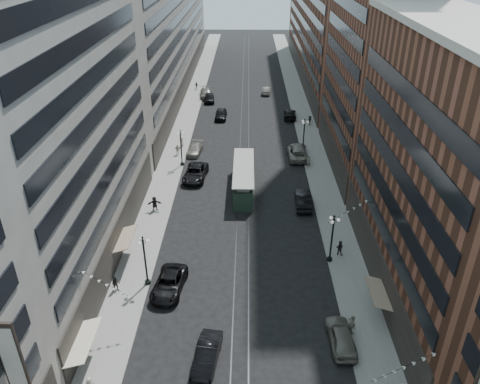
# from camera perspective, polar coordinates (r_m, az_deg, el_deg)

# --- Properties ---
(ground) EXTENTS (220.00, 220.00, 0.00)m
(ground) POSITION_cam_1_polar(r_m,az_deg,el_deg) (74.13, 0.52, 4.84)
(ground) COLOR black
(ground) RESTS_ON ground
(sidewalk_west) EXTENTS (4.00, 180.00, 0.15)m
(sidewalk_west) POSITION_cam_1_polar(r_m,az_deg,el_deg) (84.12, -7.00, 7.67)
(sidewalk_west) COLOR gray
(sidewalk_west) RESTS_ON ground
(sidewalk_east) EXTENTS (4.00, 180.00, 0.15)m
(sidewalk_east) POSITION_cam_1_polar(r_m,az_deg,el_deg) (84.00, 8.17, 7.56)
(sidewalk_east) COLOR gray
(sidewalk_east) RESTS_ON ground
(rail_west) EXTENTS (0.12, 180.00, 0.02)m
(rail_west) POSITION_cam_1_polar(r_m,az_deg,el_deg) (83.37, 0.10, 7.64)
(rail_west) COLOR #2D2D33
(rail_west) RESTS_ON ground
(rail_east) EXTENTS (0.12, 180.00, 0.02)m
(rail_east) POSITION_cam_1_polar(r_m,az_deg,el_deg) (83.36, 1.07, 7.64)
(rail_east) COLOR #2D2D33
(rail_east) RESTS_ON ground
(building_west_mid) EXTENTS (8.00, 36.00, 28.00)m
(building_west_mid) POSITION_cam_1_polar(r_m,az_deg,el_deg) (47.16, -20.99, 6.88)
(building_west_mid) COLOR #AAA497
(building_west_mid) RESTS_ON ground
(building_west_far) EXTENTS (8.00, 90.00, 26.00)m
(building_west_far) POSITION_cam_1_polar(r_m,az_deg,el_deg) (106.58, -8.99, 19.24)
(building_west_far) COLOR #AAA497
(building_west_far) RESTS_ON ground
(building_east_mid) EXTENTS (8.00, 30.00, 24.00)m
(building_east_mid) POSITION_cam_1_polar(r_m,az_deg,el_deg) (43.35, 23.30, 1.61)
(building_east_mid) COLOR brown
(building_east_mid) RESTS_ON ground
(building_east_tower) EXTENTS (8.00, 26.00, 42.00)m
(building_east_tower) POSITION_cam_1_polar(r_m,az_deg,el_deg) (66.48, 16.36, 19.87)
(building_east_tower) COLOR brown
(building_east_tower) RESTS_ON ground
(building_east_far) EXTENTS (8.00, 72.00, 24.00)m
(building_east_far) POSITION_cam_1_polar(r_m,az_deg,el_deg) (115.38, 9.75, 19.40)
(building_east_far) COLOR brown
(building_east_far) RESTS_ON ground
(lamppost_sw_far) EXTENTS (1.03, 1.14, 5.52)m
(lamppost_sw_far) POSITION_cam_1_polar(r_m,az_deg,el_deg) (45.83, -11.51, -8.00)
(lamppost_sw_far) COLOR black
(lamppost_sw_far) RESTS_ON sidewalk_west
(lamppost_sw_mid) EXTENTS (1.03, 1.14, 5.52)m
(lamppost_sw_mid) POSITION_cam_1_polar(r_m,az_deg,el_deg) (68.99, -7.20, 5.52)
(lamppost_sw_mid) COLOR black
(lamppost_sw_mid) RESTS_ON sidewalk_west
(lamppost_se_far) EXTENTS (1.03, 1.14, 5.52)m
(lamppost_se_far) POSITION_cam_1_polar(r_m,az_deg,el_deg) (48.84, 11.16, -5.40)
(lamppost_se_far) COLOR black
(lamppost_se_far) RESTS_ON sidewalk_east
(lamppost_se_mid) EXTENTS (1.03, 1.14, 5.52)m
(lamppost_se_mid) POSITION_cam_1_polar(r_m,az_deg,el_deg) (73.45, 7.78, 6.96)
(lamppost_se_mid) COLOR black
(lamppost_se_mid) RESTS_ON sidewalk_east
(streetcar) EXTENTS (2.71, 12.26, 3.39)m
(streetcar) POSITION_cam_1_polar(r_m,az_deg,el_deg) (62.37, 0.43, 1.57)
(streetcar) COLOR #22362A
(streetcar) RESTS_ON ground
(car_2) EXTENTS (3.31, 6.08, 1.62)m
(car_2) POSITION_cam_1_polar(r_m,az_deg,el_deg) (46.18, -8.65, -10.98)
(car_2) COLOR black
(car_2) RESTS_ON ground
(car_4) EXTENTS (2.20, 5.10, 1.71)m
(car_4) POSITION_cam_1_polar(r_m,az_deg,el_deg) (41.53, 12.23, -16.83)
(car_4) COLOR slate
(car_4) RESTS_ON ground
(car_5) EXTENTS (2.37, 5.14, 1.63)m
(car_5) POSITION_cam_1_polar(r_m,az_deg,el_deg) (39.49, -4.06, -19.18)
(car_5) COLOR black
(car_5) RESTS_ON ground
(pedestrian_2) EXTENTS (0.83, 0.50, 1.63)m
(pedestrian_2) POSITION_cam_1_polar(r_m,az_deg,el_deg) (46.93, -14.91, -10.75)
(pedestrian_2) COLOR black
(pedestrian_2) RESTS_ON sidewalk_west
(pedestrian_4) EXTENTS (0.80, 1.23, 1.93)m
(pedestrian_4) POSITION_cam_1_polar(r_m,az_deg,el_deg) (42.36, 13.51, -15.41)
(pedestrian_4) COLOR #9E9983
(pedestrian_4) RESTS_ON sidewalk_east
(car_7) EXTENTS (3.50, 6.59, 1.76)m
(car_7) POSITION_cam_1_polar(r_m,az_deg,el_deg) (65.87, -5.47, 2.32)
(car_7) COLOR black
(car_7) RESTS_ON ground
(car_8) EXTENTS (2.58, 5.10, 1.42)m
(car_8) POSITION_cam_1_polar(r_m,az_deg,el_deg) (73.87, -5.54, 5.21)
(car_8) COLOR gray
(car_8) RESTS_ON ground
(car_9) EXTENTS (2.45, 5.18, 1.71)m
(car_9) POSITION_cam_1_polar(r_m,az_deg,el_deg) (98.15, -3.78, 11.40)
(car_9) COLOR black
(car_9) RESTS_ON ground
(car_10) EXTENTS (2.04, 5.43, 1.77)m
(car_10) POSITION_cam_1_polar(r_m,az_deg,el_deg) (59.41, 7.71, -0.95)
(car_10) COLOR black
(car_10) RESTS_ON ground
(car_11) EXTENTS (3.03, 6.35, 1.75)m
(car_11) POSITION_cam_1_polar(r_m,az_deg,el_deg) (72.37, 7.03, 4.75)
(car_11) COLOR gray
(car_11) RESTS_ON ground
(car_12) EXTENTS (2.54, 5.59, 1.59)m
(car_12) POSITION_cam_1_polar(r_m,az_deg,el_deg) (89.15, 6.10, 9.44)
(car_12) COLOR black
(car_12) RESTS_ON ground
(car_13) EXTENTS (2.17, 5.17, 1.75)m
(car_13) POSITION_cam_1_polar(r_m,az_deg,el_deg) (88.42, -2.34, 9.48)
(car_13) COLOR black
(car_13) RESTS_ON ground
(car_14) EXTENTS (1.93, 4.66, 1.50)m
(car_14) POSITION_cam_1_polar(r_m,az_deg,el_deg) (103.47, 3.23, 12.28)
(car_14) COLOR slate
(car_14) RESTS_ON ground
(pedestrian_5) EXTENTS (1.80, 0.80, 1.87)m
(pedestrian_5) POSITION_cam_1_polar(r_m,az_deg,el_deg) (58.61, -10.37, -1.40)
(pedestrian_5) COLOR black
(pedestrian_5) RESTS_ON sidewalk_west
(pedestrian_6) EXTENTS (0.99, 0.49, 1.65)m
(pedestrian_6) POSITION_cam_1_polar(r_m,az_deg,el_deg) (73.34, -7.62, 5.14)
(pedestrian_6) COLOR #B7AD98
(pedestrian_6) RESTS_ON sidewalk_west
(pedestrian_7) EXTENTS (0.93, 0.72, 1.69)m
(pedestrian_7) POSITION_cam_1_polar(r_m,az_deg,el_deg) (51.10, 12.04, -6.67)
(pedestrian_7) COLOR black
(pedestrian_7) RESTS_ON sidewalk_east
(pedestrian_8) EXTENTS (0.76, 0.73, 1.75)m
(pedestrian_8) POSITION_cam_1_polar(r_m,az_deg,el_deg) (69.65, 8.35, 3.80)
(pedestrian_8) COLOR gray
(pedestrian_8) RESTS_ON sidewalk_east
(pedestrian_9) EXTENTS (1.17, 0.57, 1.75)m
(pedestrian_9) POSITION_cam_1_polar(r_m,az_deg,el_deg) (85.55, 8.51, 8.61)
(pedestrian_9) COLOR black
(pedestrian_9) RESTS_ON sidewalk_east
(car_extra_0) EXTENTS (2.94, 6.31, 1.78)m
(car_extra_0) POSITION_cam_1_polar(r_m,az_deg,el_deg) (73.31, 7.13, 5.09)
(car_extra_0) COLOR gray
(car_extra_0) RESTS_ON ground
(car_extra_1) EXTENTS (2.92, 5.96, 1.67)m
(car_extra_1) POSITION_cam_1_polar(r_m,az_deg,el_deg) (101.18, -4.20, 11.91)
(car_extra_1) COLOR slate
(car_extra_1) RESTS_ON ground
(pedestrian_extra_0) EXTENTS (0.95, 0.46, 1.60)m
(pedestrian_extra_0) POSITION_cam_1_polar(r_m,az_deg,el_deg) (106.55, -5.32, 12.80)
(pedestrian_extra_0) COLOR black
(pedestrian_extra_0) RESTS_ON sidewalk_west
(pedestrian_extra_1) EXTENTS (0.67, 0.85, 1.54)m
(pedestrian_extra_1) POSITION_cam_1_polar(r_m,az_deg,el_deg) (76.31, -7.12, 6.09)
(pedestrian_extra_1) COLOR #ABA28E
(pedestrian_extra_1) RESTS_ON sidewalk_west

